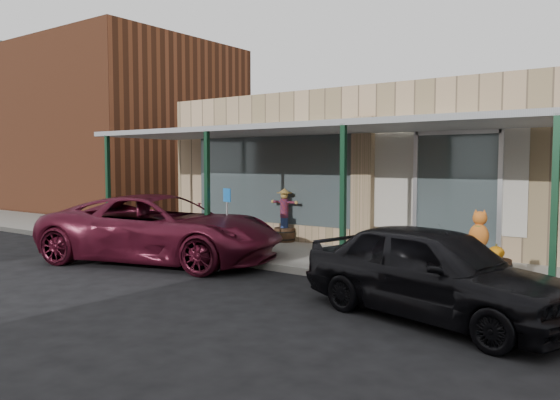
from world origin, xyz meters
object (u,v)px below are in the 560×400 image
Objects in this scene: handicap_sign at (227,211)px; car_maroon at (162,229)px; parked_sedan at (434,271)px; barrel_scarecrow at (284,224)px; barrel_pumpkin at (496,266)px.

car_maroon is at bearing -111.51° from handicap_sign.
handicap_sign is at bearing 85.76° from parked_sedan.
barrel_scarecrow is 2.22× the size of barrel_pumpkin.
barrel_scarecrow is 7.08m from parked_sedan.
handicap_sign is 0.35× the size of parked_sedan.
parked_sedan is at bearing 0.01° from handicap_sign.
barrel_scarecrow is 2.36m from handicap_sign.
handicap_sign is 1.54m from car_maroon.
barrel_scarecrow is at bearing 165.32° from barrel_pumpkin.
barrel_scarecrow reaches higher than barrel_pumpkin.
barrel_scarecrow is at bearing -31.88° from car_maroon.
car_maroon reaches higher than barrel_pumpkin.
barrel_scarecrow is 0.33× the size of parked_sedan.
barrel_pumpkin is 5.97m from handicap_sign.
barrel_scarecrow reaches higher than parked_sedan.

